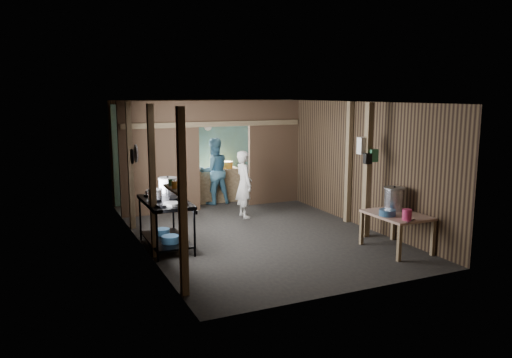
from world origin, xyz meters
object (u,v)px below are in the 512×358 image
stove_pot_large (168,187)px  gas_range (166,224)px  cook (244,184)px  yellow_tub (227,165)px  pink_bucket (407,215)px  stock_pot (394,199)px  prep_table (396,232)px

stove_pot_large → gas_range: bearing=-110.6°
stove_pot_large → cook: 2.29m
stove_pot_large → yellow_tub: size_ratio=1.10×
stove_pot_large → pink_bucket: stove_pot_large is taller
pink_bucket → cook: cook is taller
yellow_tub → cook: 1.88m
pink_bucket → yellow_tub: bearing=101.1°
gas_range → stock_pot: size_ratio=3.36×
prep_table → pink_bucket: (-0.14, -0.41, 0.42)m
prep_table → cook: 3.68m
cook → yellow_tub: bearing=-9.1°
yellow_tub → cook: (-0.30, -1.85, -0.18)m
prep_table → stock_pot: stock_pot is taller
yellow_tub → pink_bucket: bearing=-78.9°
prep_table → cook: bearing=114.8°
gas_range → pink_bucket: bearing=-31.9°
stove_pot_large → stock_pot: (3.67, -2.01, -0.18)m
stock_pot → yellow_tub: 5.11m
gas_range → cook: 2.67m
gas_range → pink_bucket: 4.21m
pink_bucket → cook: (-1.39, 3.73, 0.00)m
stove_pot_large → yellow_tub: stove_pot_large is taller
gas_range → stock_pot: bearing=-22.1°
gas_range → stove_pot_large: size_ratio=4.27×
prep_table → stock_pot: bearing=62.8°
pink_bucket → yellow_tub: (-1.10, 5.58, 0.19)m
prep_table → yellow_tub: (-1.24, 5.17, 0.61)m
pink_bucket → yellow_tub: yellow_tub is taller
prep_table → pink_bucket: pink_bucket is taller
stove_pot_large → pink_bucket: bearing=-38.1°
prep_table → stove_pot_large: size_ratio=3.19×
stock_pot → stove_pot_large: bearing=151.3°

